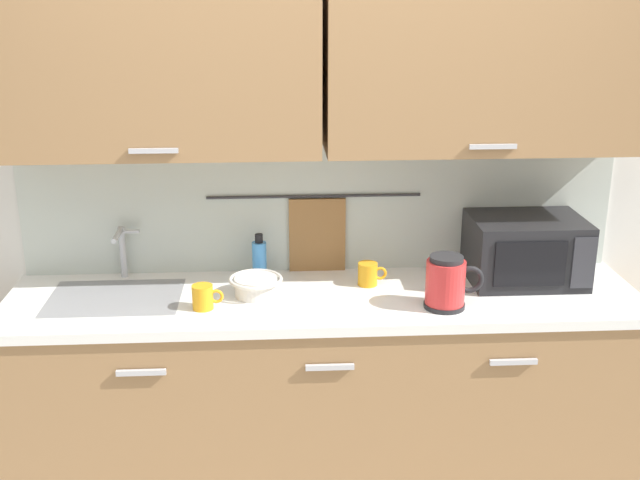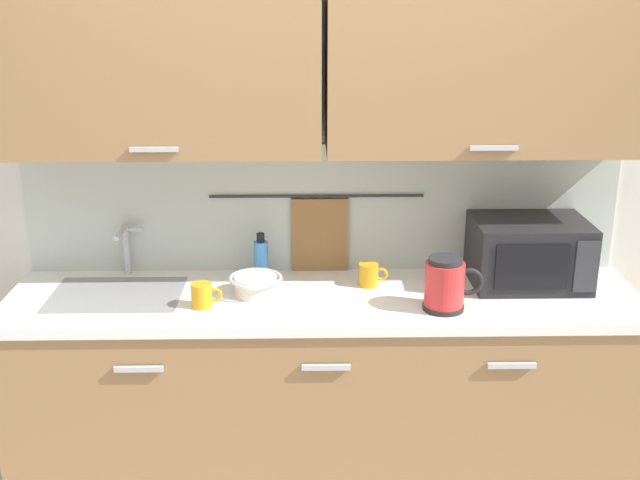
# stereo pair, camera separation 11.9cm
# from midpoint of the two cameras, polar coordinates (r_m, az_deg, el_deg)

# --- Properties ---
(counter_unit) EXTENTS (2.53, 0.64, 0.90)m
(counter_unit) POSITION_cam_midpoint_polar(r_m,az_deg,el_deg) (3.33, -0.93, -11.06)
(counter_unit) COLOR #997047
(counter_unit) RESTS_ON ground
(back_wall_assembly) EXTENTS (3.70, 0.41, 2.50)m
(back_wall_assembly) POSITION_cam_midpoint_polar(r_m,az_deg,el_deg) (3.18, -1.02, 8.06)
(back_wall_assembly) COLOR silver
(back_wall_assembly) RESTS_ON ground
(sink_faucet) EXTENTS (0.09, 0.17, 0.22)m
(sink_faucet) POSITION_cam_midpoint_polar(r_m,az_deg,el_deg) (3.37, -15.19, -0.44)
(sink_faucet) COLOR #B2B5BA
(sink_faucet) RESTS_ON counter_unit
(microwave) EXTENTS (0.46, 0.35, 0.27)m
(microwave) POSITION_cam_midpoint_polar(r_m,az_deg,el_deg) (3.33, 13.72, -0.69)
(microwave) COLOR black
(microwave) RESTS_ON counter_unit
(electric_kettle) EXTENTS (0.23, 0.16, 0.21)m
(electric_kettle) POSITION_cam_midpoint_polar(r_m,az_deg,el_deg) (3.01, 8.06, -3.09)
(electric_kettle) COLOR black
(electric_kettle) RESTS_ON counter_unit
(dish_soap_bottle) EXTENTS (0.06, 0.06, 0.20)m
(dish_soap_bottle) POSITION_cam_midpoint_polar(r_m,az_deg,el_deg) (3.29, -5.46, -1.40)
(dish_soap_bottle) COLOR #3F8CD8
(dish_soap_bottle) RESTS_ON counter_unit
(mug_near_sink) EXTENTS (0.12, 0.08, 0.09)m
(mug_near_sink) POSITION_cam_midpoint_polar(r_m,az_deg,el_deg) (3.03, -9.58, -4.11)
(mug_near_sink) COLOR orange
(mug_near_sink) RESTS_ON counter_unit
(mixing_bowl) EXTENTS (0.21, 0.21, 0.08)m
(mixing_bowl) POSITION_cam_midpoint_polar(r_m,az_deg,el_deg) (3.13, -5.77, -3.27)
(mixing_bowl) COLOR silver
(mixing_bowl) RESTS_ON counter_unit
(mug_by_kettle) EXTENTS (0.12, 0.08, 0.09)m
(mug_by_kettle) POSITION_cam_midpoint_polar(r_m,az_deg,el_deg) (3.22, 2.47, -2.49)
(mug_by_kettle) COLOR orange
(mug_by_kettle) RESTS_ON counter_unit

